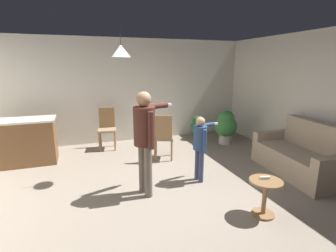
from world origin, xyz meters
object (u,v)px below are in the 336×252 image
kitchen_counter (24,142)px  side_table_by_couch (265,193)px  potted_plant_by_wall (198,126)px  spare_remote_on_table (265,178)px  dining_chair_near_wall (107,126)px  potted_plant_corner (226,126)px  person_child (200,142)px  person_adult (145,133)px  couch_floral (301,157)px  dining_chair_by_counter (163,135)px

kitchen_counter → side_table_by_couch: 4.69m
kitchen_counter → potted_plant_by_wall: (4.20, 0.51, -0.12)m
side_table_by_couch → spare_remote_on_table: (0.01, 0.04, 0.21)m
side_table_by_couch → dining_chair_near_wall: size_ratio=0.52×
potted_plant_corner → spare_remote_on_table: (-1.25, -3.02, 0.05)m
kitchen_counter → person_child: bearing=-31.9°
kitchen_counter → person_adult: person_adult is taller
kitchen_counter → dining_chair_near_wall: bearing=16.6°
couch_floral → kitchen_counter: 5.52m
side_table_by_couch → dining_chair_by_counter: 2.58m
couch_floral → person_adult: size_ratio=1.13×
couch_floral → dining_chair_by_counter: (-2.23, 1.56, 0.21)m
spare_remote_on_table → potted_plant_corner: bearing=67.5°
potted_plant_corner → potted_plant_by_wall: 0.82m
side_table_by_couch → dining_chair_near_wall: dining_chair_near_wall is taller
spare_remote_on_table → kitchen_counter: bearing=137.6°
side_table_by_couch → person_child: bearing=105.6°
person_child → potted_plant_by_wall: (1.12, 2.43, -0.37)m
person_adult → dining_chair_near_wall: person_adult is taller
couch_floral → potted_plant_by_wall: size_ratio=2.91×
dining_chair_near_wall → potted_plant_by_wall: bearing=-170.9°
side_table_by_couch → dining_chair_near_wall: 4.09m
dining_chair_near_wall → potted_plant_by_wall: size_ratio=1.55×
potted_plant_corner → spare_remote_on_table: size_ratio=6.75×
side_table_by_couch → person_adult: size_ratio=0.32×
person_adult → person_child: (1.02, 0.17, -0.30)m
kitchen_counter → dining_chair_by_counter: 2.89m
dining_chair_by_counter → dining_chair_near_wall: bearing=152.1°
dining_chair_by_counter → kitchen_counter: bearing=-173.2°
dining_chair_by_counter → potted_plant_corner: bearing=37.6°
side_table_by_couch → potted_plant_by_wall: potted_plant_by_wall is taller
kitchen_counter → person_child: 3.64m
kitchen_counter → potted_plant_by_wall: 4.24m
couch_floral → potted_plant_corner: couch_floral is taller
person_adult → potted_plant_corner: (2.64, 1.95, -0.54)m
side_table_by_couch → potted_plant_by_wall: size_ratio=0.81×
side_table_by_couch → dining_chair_by_counter: (-0.64, 2.49, 0.22)m
kitchen_counter → person_adult: 2.98m
dining_chair_by_counter → side_table_by_couch: bearing=-54.8°
kitchen_counter → dining_chair_near_wall: (1.73, 0.52, 0.07)m
dining_chair_by_counter → person_child: bearing=-56.1°
person_child → spare_remote_on_table: person_child is taller
potted_plant_corner → person_child: bearing=-132.2°
side_table_by_couch → person_adult: 1.90m
person_child → spare_remote_on_table: 1.30m
person_child → dining_chair_near_wall: 2.79m
person_child → dining_chair_by_counter: (-0.28, 1.22, -0.18)m
dining_chair_by_counter → potted_plant_corner: dining_chair_by_counter is taller
person_adult → spare_remote_on_table: bearing=35.2°
person_child → potted_plant_corner: size_ratio=1.33×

